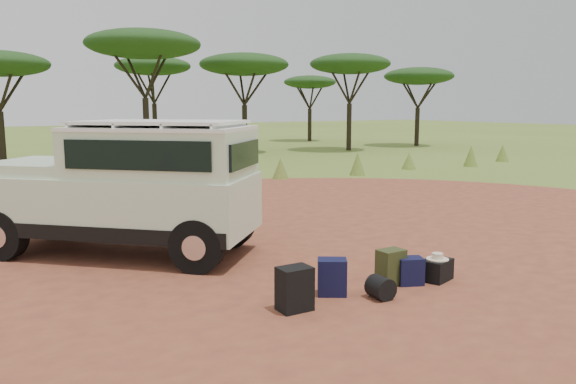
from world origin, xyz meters
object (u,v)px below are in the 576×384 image
safari_vehicle (128,190)px  backpack_olive (391,267)px  duffel_navy (410,271)px  hard_case (437,270)px  backpack_black (295,289)px  backpack_navy (332,277)px

safari_vehicle → backpack_olive: safari_vehicle is taller
duffel_navy → hard_case: (0.48, -0.07, -0.04)m
backpack_black → backpack_navy: (0.75, 0.22, -0.03)m
backpack_black → hard_case: backpack_black is taller
backpack_olive → duffel_navy: backpack_olive is taller
backpack_black → backpack_navy: bearing=17.2°
backpack_navy → hard_case: bearing=23.3°
backpack_olive → duffel_navy: bearing=-30.1°
safari_vehicle → backpack_black: 4.07m
backpack_black → duffel_navy: size_ratio=1.41×
safari_vehicle → backpack_olive: size_ratio=8.97×
duffel_navy → hard_case: duffel_navy is taller
backpack_navy → backpack_olive: (0.99, -0.08, 0.01)m
backpack_black → backpack_olive: (1.74, 0.14, -0.02)m
backpack_olive → hard_case: 0.76m
backpack_navy → backpack_black: bearing=-130.2°
backpack_black → hard_case: size_ratio=1.24×
safari_vehicle → backpack_black: bearing=-31.8°
safari_vehicle → hard_case: bearing=-4.8°
safari_vehicle → duffel_navy: safari_vehicle is taller
backpack_olive → duffel_navy: size_ratio=1.30×
backpack_black → backpack_olive: size_ratio=1.09×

